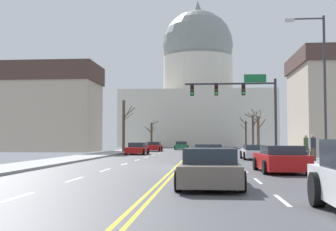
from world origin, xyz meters
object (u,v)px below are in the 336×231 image
sedan_near_03 (210,169)px  pedestrian_01 (306,145)px  sedan_near_01 (208,154)px  sedan_near_02 (281,159)px  sedan_oncoming_01 (154,147)px  sedan_oncoming_00 (137,149)px  sedan_oncoming_02 (181,146)px  sedan_near_00 (255,152)px  pedestrian_00 (313,146)px  bicycle_parked (307,156)px  signal_gantry (243,97)px  street_lamp_right (320,77)px

sedan_near_03 → pedestrian_01: pedestrian_01 is taller
sedan_near_01 → sedan_near_02: size_ratio=1.00×
sedan_oncoming_01 → sedan_oncoming_00: bearing=-91.3°
sedan_near_02 → sedan_oncoming_02: size_ratio=1.04×
sedan_near_00 → pedestrian_00: (3.23, -5.08, 0.58)m
pedestrian_01 → sedan_near_00: bearing=144.1°
pedestrian_01 → bicycle_parked: 3.68m
signal_gantry → sedan_oncoming_02: (-6.83, 27.41, -4.65)m
sedan_oncoming_00 → sedan_near_01: bearing=-66.3°
street_lamp_right → sedan_near_02: street_lamp_right is taller
sedan_oncoming_00 → sedan_oncoming_02: (3.33, 21.37, 0.00)m
sedan_near_02 → sedan_oncoming_01: (-10.17, 35.30, -0.04)m
sedan_oncoming_00 → signal_gantry: bearing=-30.7°
sedan_near_00 → sedan_near_03: sedan_near_03 is taller
pedestrian_01 → sedan_near_02: bearing=-108.5°
signal_gantry → sedan_oncoming_01: (-9.90, 18.23, -4.65)m
sedan_near_03 → sedan_oncoming_02: bearing=94.2°
sedan_oncoming_00 → sedan_oncoming_02: size_ratio=0.97×
pedestrian_01 → bicycle_parked: pedestrian_01 is taller
pedestrian_01 → bicycle_parked: size_ratio=0.99×
pedestrian_01 → sedan_oncoming_02: bearing=107.7°
sedan_oncoming_01 → sedan_near_00: bearing=-64.7°
sedan_near_00 → pedestrian_00: bearing=-57.6°
pedestrian_00 → street_lamp_right: bearing=-98.4°
sedan_near_00 → sedan_oncoming_02: size_ratio=0.96×
sedan_near_02 → sedan_near_00: bearing=88.9°
sedan_near_00 → sedan_oncoming_00: (-10.70, 9.83, 0.04)m
street_lamp_right → pedestrian_01: size_ratio=4.77×
sedan_near_00 → bicycle_parked: 6.54m
sedan_near_03 → sedan_oncoming_01: size_ratio=1.02×
sedan_near_01 → sedan_near_03: size_ratio=0.99×
street_lamp_right → pedestrian_00: street_lamp_right is taller
street_lamp_right → sedan_near_02: size_ratio=1.82×
sedan_oncoming_00 → pedestrian_01: size_ratio=2.44×
street_lamp_right → pedestrian_01: bearing=83.7°
pedestrian_01 → sedan_near_01: bearing=-151.2°
sedan_near_02 → sedan_near_03: (-3.39, -6.60, -0.02)m
signal_gantry → sedan_near_02: signal_gantry is taller
sedan_near_01 → sedan_oncoming_00: sedan_near_01 is taller
sedan_oncoming_01 → bicycle_parked: bearing=-65.0°
street_lamp_right → sedan_near_01: size_ratio=1.82×
sedan_near_03 → pedestrian_01: (7.01, 17.45, 0.53)m
pedestrian_00 → bicycle_parked: (-0.60, -0.90, -0.62)m
sedan_near_03 → bicycle_parked: bearing=65.7°
sedan_oncoming_00 → bicycle_parked: sedan_oncoming_00 is taller
sedan_near_00 → sedan_oncoming_02: bearing=103.3°
street_lamp_right → sedan_near_01: bearing=152.5°
sedan_near_01 → sedan_near_03: (-0.01, -13.59, 0.00)m
street_lamp_right → sedan_oncoming_02: 42.16m
sedan_near_03 → sedan_oncoming_00: sedan_near_03 is taller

